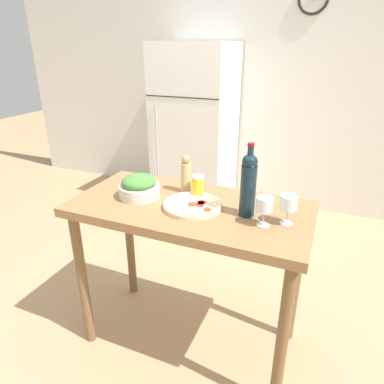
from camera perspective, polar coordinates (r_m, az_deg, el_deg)
ground_plane at (r=2.33m, az=-0.32°, el=-23.02°), size 14.00×14.00×0.00m
wall_back at (r=3.79m, az=13.65°, el=16.92°), size 6.40×0.08×2.60m
refrigerator at (r=3.68m, az=0.54°, el=10.35°), size 0.75×0.73×1.72m
prep_counter at (r=1.84m, az=-0.37°, el=-5.77°), size 1.24×0.62×0.92m
wine_bottle at (r=1.62m, az=9.35°, el=1.35°), size 0.08×0.08×0.36m
wine_glass_near at (r=1.57m, az=11.99°, el=-2.25°), size 0.08×0.08×0.14m
wine_glass_far at (r=1.61m, az=15.80°, el=-1.91°), size 0.08×0.08×0.14m
pepper_mill at (r=1.90m, az=-0.99°, el=2.90°), size 0.06×0.06×0.22m
salad_bowl at (r=1.87m, az=-8.77°, el=0.87°), size 0.22×0.22×0.13m
homemade_pizza at (r=1.74m, az=0.08°, el=-2.21°), size 0.30×0.30×0.03m
salt_canister at (r=1.85m, az=0.92°, el=0.96°), size 0.06×0.06×0.12m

